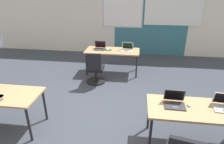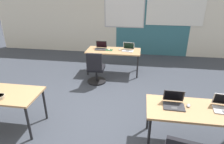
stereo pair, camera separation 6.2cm
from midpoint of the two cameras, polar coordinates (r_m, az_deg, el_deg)
name	(u,v)px [view 2 (the right image)]	position (r m, az deg, el deg)	size (l,w,h in m)	color
ground_plane	(98,114)	(4.23, -3.56, -12.18)	(24.00, 24.00, 0.00)	#383D47
back_wall_assembly	(122,17)	(7.64, 3.29, 15.84)	(10.00, 0.27, 2.80)	silver
desk_near_right	(198,112)	(3.43, 24.20, -10.74)	(1.60, 0.70, 0.72)	tan
desk_far_center	(113,52)	(5.88, 0.73, 5.83)	(1.60, 0.70, 0.72)	tan
laptop_near_right_inner	(174,103)	(3.34, 18.11, -8.51)	(0.34, 0.30, 0.23)	#333338
mouse_near_right_inner	(189,106)	(3.40, 21.95, -9.08)	(0.08, 0.11, 0.03)	#B2B2B7
laptop_far_right	(128,49)	(5.83, 5.04, 6.72)	(0.36, 0.33, 0.23)	silver
mouse_far_right	(120,50)	(5.87, 2.56, 6.56)	(0.08, 0.11, 0.03)	#B2B2B7
laptop_far_left	(101,47)	(5.97, -2.97, 7.18)	(0.33, 0.29, 0.23)	#333338
mousepad_far_left	(109,50)	(5.87, -0.61, 6.44)	(0.22, 0.19, 0.00)	#23512D
mouse_far_left	(109,49)	(5.87, -0.61, 6.62)	(0.06, 0.10, 0.03)	silver
chair_far_left	(96,70)	(5.31, -4.40, 0.45)	(0.52, 0.55, 0.92)	black
snack_bowl	(0,97)	(3.86, -29.58, -6.26)	(0.18, 0.18, 0.06)	tan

